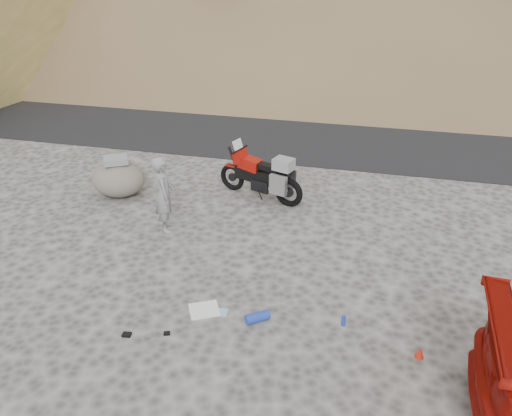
% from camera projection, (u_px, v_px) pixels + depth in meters
% --- Properties ---
extents(ground, '(140.00, 140.00, 0.00)m').
position_uv_depth(ground, '(207.00, 266.00, 9.96)').
color(ground, '#3F3C3A').
rests_on(ground, ground).
extents(road, '(120.00, 7.00, 0.05)m').
position_uv_depth(road, '(288.00, 127.00, 17.71)').
color(road, black).
rests_on(road, ground).
extents(motorcycle, '(2.33, 1.14, 1.43)m').
position_uv_depth(motorcycle, '(264.00, 176.00, 12.35)').
color(motorcycle, black).
rests_on(motorcycle, ground).
extents(man, '(0.65, 0.75, 1.74)m').
position_uv_depth(man, '(167.00, 229.00, 11.26)').
color(man, gray).
rests_on(man, ground).
extents(boulder, '(1.63, 1.50, 1.06)m').
position_uv_depth(boulder, '(118.00, 178.00, 12.61)').
color(boulder, '#5B554E').
rests_on(boulder, ground).
extents(gear_white_cloth, '(0.66, 0.63, 0.02)m').
position_uv_depth(gear_white_cloth, '(204.00, 310.00, 8.73)').
color(gear_white_cloth, white).
rests_on(gear_white_cloth, ground).
extents(gear_blue_mat, '(0.44, 0.38, 0.17)m').
position_uv_depth(gear_blue_mat, '(258.00, 317.00, 8.44)').
color(gear_blue_mat, '#1C39AB').
rests_on(gear_blue_mat, ground).
extents(gear_bottle, '(0.09, 0.09, 0.20)m').
position_uv_depth(gear_bottle, '(344.00, 321.00, 8.34)').
color(gear_bottle, '#1C39AB').
rests_on(gear_bottle, ground).
extents(gear_funnel, '(0.18, 0.18, 0.19)m').
position_uv_depth(gear_funnel, '(420.00, 353.00, 7.69)').
color(gear_funnel, red).
rests_on(gear_funnel, ground).
extents(gear_glove_a, '(0.15, 0.12, 0.04)m').
position_uv_depth(gear_glove_a, '(127.00, 335.00, 8.15)').
color(gear_glove_a, black).
rests_on(gear_glove_a, ground).
extents(gear_glove_b, '(0.12, 0.11, 0.03)m').
position_uv_depth(gear_glove_b, '(167.00, 333.00, 8.18)').
color(gear_glove_b, black).
rests_on(gear_glove_b, ground).
extents(gear_blue_cloth, '(0.30, 0.23, 0.01)m').
position_uv_depth(gear_blue_cloth, '(219.00, 312.00, 8.68)').
color(gear_blue_cloth, '#83B3CA').
rests_on(gear_blue_cloth, ground).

